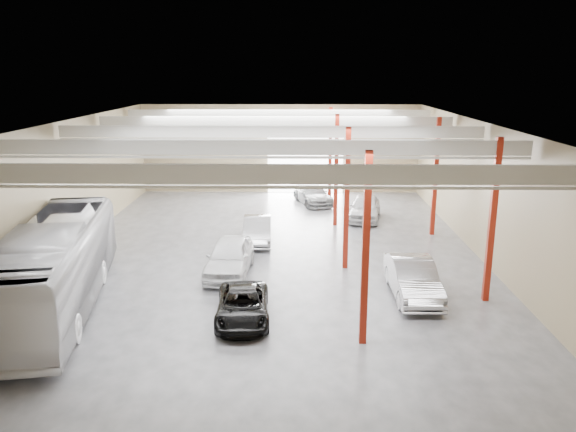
{
  "coord_description": "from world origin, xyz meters",
  "views": [
    {
      "loc": [
        1.45,
        -28.6,
        9.56
      ],
      "look_at": [
        0.92,
        -0.26,
        2.2
      ],
      "focal_mm": 35.0,
      "sensor_mm": 36.0,
      "label": 1
    }
  ],
  "objects_px": {
    "coach_bus": "(55,267)",
    "black_sedan": "(243,306)",
    "car_row_b": "(257,230)",
    "car_row_a": "(229,257)",
    "car_right_far": "(365,207)",
    "car_right_near": "(413,278)",
    "car_row_c": "(313,194)"
  },
  "relations": [
    {
      "from": "car_row_b",
      "to": "car_row_c",
      "type": "bearing_deg",
      "value": 68.25
    },
    {
      "from": "coach_bus",
      "to": "black_sedan",
      "type": "height_order",
      "value": "coach_bus"
    },
    {
      "from": "car_right_far",
      "to": "coach_bus",
      "type": "bearing_deg",
      "value": -123.78
    },
    {
      "from": "black_sedan",
      "to": "car_right_near",
      "type": "height_order",
      "value": "car_right_near"
    },
    {
      "from": "car_row_b",
      "to": "car_row_c",
      "type": "height_order",
      "value": "car_row_b"
    },
    {
      "from": "coach_bus",
      "to": "car_row_c",
      "type": "distance_m",
      "value": 22.08
    },
    {
      "from": "coach_bus",
      "to": "car_right_near",
      "type": "relative_size",
      "value": 2.56
    },
    {
      "from": "black_sedan",
      "to": "car_row_a",
      "type": "bearing_deg",
      "value": 98.39
    },
    {
      "from": "car_right_near",
      "to": "coach_bus",
      "type": "bearing_deg",
      "value": -175.44
    },
    {
      "from": "car_row_b",
      "to": "car_right_far",
      "type": "height_order",
      "value": "car_right_far"
    },
    {
      "from": "coach_bus",
      "to": "car_right_near",
      "type": "bearing_deg",
      "value": -4.57
    },
    {
      "from": "coach_bus",
      "to": "car_right_far",
      "type": "distance_m",
      "value": 20.49
    },
    {
      "from": "car_row_c",
      "to": "black_sedan",
      "type": "bearing_deg",
      "value": -115.69
    },
    {
      "from": "car_row_c",
      "to": "car_right_far",
      "type": "distance_m",
      "value": 5.65
    },
    {
      "from": "car_row_c",
      "to": "car_right_far",
      "type": "height_order",
      "value": "car_right_far"
    },
    {
      "from": "black_sedan",
      "to": "car_row_c",
      "type": "distance_m",
      "value": 20.46
    },
    {
      "from": "car_right_near",
      "to": "car_right_far",
      "type": "distance_m",
      "value": 13.13
    },
    {
      "from": "car_row_a",
      "to": "car_row_b",
      "type": "relative_size",
      "value": 1.14
    },
    {
      "from": "car_row_b",
      "to": "car_row_a",
      "type": "bearing_deg",
      "value": -103.32
    },
    {
      "from": "car_row_b",
      "to": "car_right_near",
      "type": "height_order",
      "value": "car_right_near"
    },
    {
      "from": "coach_bus",
      "to": "car_row_a",
      "type": "bearing_deg",
      "value": 21.61
    },
    {
      "from": "car_row_a",
      "to": "car_row_b",
      "type": "bearing_deg",
      "value": 81.7
    },
    {
      "from": "car_row_b",
      "to": "car_right_near",
      "type": "bearing_deg",
      "value": -49.71
    },
    {
      "from": "coach_bus",
      "to": "car_row_a",
      "type": "height_order",
      "value": "coach_bus"
    },
    {
      "from": "car_row_a",
      "to": "car_right_far",
      "type": "xyz_separation_m",
      "value": [
        7.72,
        10.47,
        -0.05
      ]
    },
    {
      "from": "car_row_a",
      "to": "car_right_far",
      "type": "relative_size",
      "value": 1.07
    },
    {
      "from": "coach_bus",
      "to": "car_right_far",
      "type": "height_order",
      "value": "coach_bus"
    },
    {
      "from": "coach_bus",
      "to": "car_row_b",
      "type": "relative_size",
      "value": 2.92
    },
    {
      "from": "car_row_b",
      "to": "car_right_far",
      "type": "xyz_separation_m",
      "value": [
        6.75,
        5.27,
        0.07
      ]
    },
    {
      "from": "black_sedan",
      "to": "car_right_near",
      "type": "xyz_separation_m",
      "value": [
        7.15,
        2.55,
        0.22
      ]
    },
    {
      "from": "coach_bus",
      "to": "car_right_far",
      "type": "xyz_separation_m",
      "value": [
        14.36,
        14.58,
        -0.99
      ]
    },
    {
      "from": "coach_bus",
      "to": "car_row_b",
      "type": "distance_m",
      "value": 12.08
    }
  ]
}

